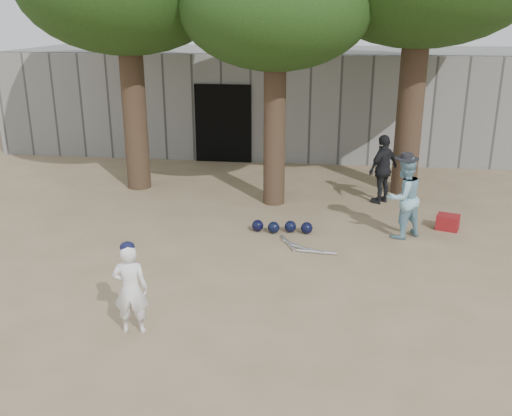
# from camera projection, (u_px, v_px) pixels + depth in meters

# --- Properties ---
(ground) EXTENTS (70.00, 70.00, 0.00)m
(ground) POSITION_uv_depth(u_px,v_px,m) (211.00, 283.00, 9.03)
(ground) COLOR #937C5E
(ground) RESTS_ON ground
(boy_player) EXTENTS (0.50, 0.36, 1.26)m
(boy_player) POSITION_uv_depth(u_px,v_px,m) (131.00, 289.00, 7.46)
(boy_player) COLOR white
(boy_player) RESTS_ON ground
(spectator_blue) EXTENTS (0.96, 0.92, 1.56)m
(spectator_blue) POSITION_uv_depth(u_px,v_px,m) (403.00, 198.00, 10.68)
(spectator_blue) COLOR #88BDD3
(spectator_blue) RESTS_ON ground
(spectator_dark) EXTENTS (0.89, 0.93, 1.55)m
(spectator_dark) POSITION_uv_depth(u_px,v_px,m) (383.00, 169.00, 12.66)
(spectator_dark) COLOR black
(spectator_dark) RESTS_ON ground
(red_bag) EXTENTS (0.50, 0.44, 0.30)m
(red_bag) POSITION_uv_depth(u_px,v_px,m) (448.00, 222.00, 11.24)
(red_bag) COLOR maroon
(red_bag) RESTS_ON ground
(back_building) EXTENTS (16.00, 5.24, 3.00)m
(back_building) POSITION_uv_depth(u_px,v_px,m) (274.00, 98.00, 18.25)
(back_building) COLOR gray
(back_building) RESTS_ON ground
(helmet_row) EXTENTS (1.19, 0.32, 0.23)m
(helmet_row) POSITION_uv_depth(u_px,v_px,m) (282.00, 227.00, 11.10)
(helmet_row) COLOR black
(helmet_row) RESTS_ON ground
(bat_pile) EXTENTS (1.07, 0.77, 0.06)m
(bat_pile) POSITION_uv_depth(u_px,v_px,m) (302.00, 247.00, 10.35)
(bat_pile) COLOR silver
(bat_pile) RESTS_ON ground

